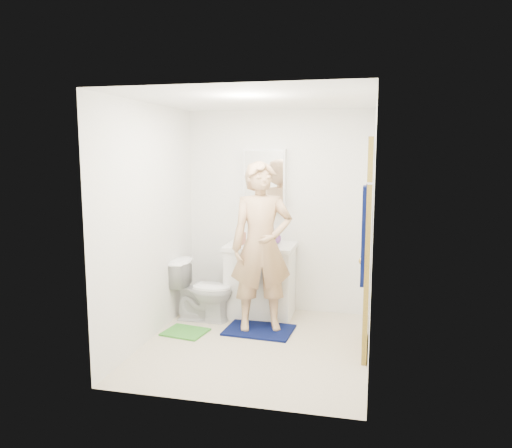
{
  "coord_description": "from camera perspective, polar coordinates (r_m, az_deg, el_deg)",
  "views": [
    {
      "loc": [
        1.07,
        -4.64,
        1.93
      ],
      "look_at": [
        -0.05,
        0.25,
        1.19
      ],
      "focal_mm": 35.0,
      "sensor_mm": 36.0,
      "label": 1
    }
  ],
  "objects": [
    {
      "name": "mirror_panel",
      "position": [
        5.86,
        0.89,
        5.17
      ],
      "size": [
        0.46,
        0.01,
        0.66
      ],
      "primitive_type": "cube",
      "color": "white",
      "rests_on": "wall_back"
    },
    {
      "name": "wall_left",
      "position": [
        5.18,
        -12.11,
        0.1
      ],
      "size": [
        0.02,
        2.4,
        2.4
      ],
      "primitive_type": "cube",
      "color": "white",
      "rests_on": "ground"
    },
    {
      "name": "soap_dispenser",
      "position": [
        5.79,
        -1.76,
        -1.32
      ],
      "size": [
        0.11,
        0.12,
        0.21
      ],
      "primitive_type": "imported",
      "rotation": [
        0.0,
        0.0,
        -0.27
      ],
      "color": "tan",
      "rests_on": "countertop"
    },
    {
      "name": "sink_basin",
      "position": [
        5.79,
        0.53,
        -2.45
      ],
      "size": [
        0.4,
        0.4,
        0.03
      ],
      "primitive_type": "cylinder",
      "color": "white",
      "rests_on": "countertop"
    },
    {
      "name": "medicine_cabinet",
      "position": [
        5.92,
        1.01,
        5.2
      ],
      "size": [
        0.5,
        0.12,
        0.7
      ],
      "primitive_type": "cube",
      "color": "white",
      "rests_on": "wall_back"
    },
    {
      "name": "wall_right",
      "position": [
        4.7,
        13.25,
        -0.78
      ],
      "size": [
        0.02,
        2.4,
        2.4
      ],
      "primitive_type": "cube",
      "color": "white",
      "rests_on": "ground"
    },
    {
      "name": "faucet",
      "position": [
        5.95,
        0.91,
        -1.47
      ],
      "size": [
        0.03,
        0.03,
        0.12
      ],
      "primitive_type": "cylinder",
      "color": "silver",
      "rests_on": "countertop"
    },
    {
      "name": "toilet",
      "position": [
        5.78,
        -6.06,
        -7.52
      ],
      "size": [
        0.69,
        0.4,
        0.7
      ],
      "primitive_type": "imported",
      "rotation": [
        0.0,
        0.0,
        1.56
      ],
      "color": "white",
      "rests_on": "floor"
    },
    {
      "name": "countertop",
      "position": [
        5.8,
        0.53,
        -2.6
      ],
      "size": [
        0.79,
        0.59,
        0.05
      ],
      "primitive_type": "cube",
      "color": "white",
      "rests_on": "vanity_cabinet"
    },
    {
      "name": "door",
      "position": [
        4.88,
        12.65,
        -2.52
      ],
      "size": [
        0.05,
        0.8,
        2.05
      ],
      "primitive_type": "cube",
      "color": "#A8892E",
      "rests_on": "ground"
    },
    {
      "name": "vanity_cabinet",
      "position": [
        5.89,
        0.53,
        -6.66
      ],
      "size": [
        0.75,
        0.55,
        0.8
      ],
      "primitive_type": "cube",
      "color": "white",
      "rests_on": "floor"
    },
    {
      "name": "man",
      "position": [
        5.29,
        0.63,
        -2.59
      ],
      "size": [
        0.76,
        0.62,
        1.8
      ],
      "primitive_type": "imported",
      "rotation": [
        0.0,
        0.0,
        0.33
      ],
      "color": "tan",
      "rests_on": "bath_mat"
    },
    {
      "name": "towel",
      "position": [
        4.13,
        12.18,
        -1.29
      ],
      "size": [
        0.03,
        0.24,
        0.8
      ],
      "primitive_type": "cube",
      "color": "#060F3F",
      "rests_on": "wall_right"
    },
    {
      "name": "door_knob",
      "position": [
        4.58,
        12.08,
        -4.17
      ],
      "size": [
        0.07,
        0.07,
        0.07
      ],
      "primitive_type": "sphere",
      "color": "gold",
      "rests_on": "door"
    },
    {
      "name": "floor",
      "position": [
        5.14,
        -0.06,
        -13.77
      ],
      "size": [
        2.2,
        2.4,
        0.02
      ],
      "primitive_type": "cube",
      "color": "beige",
      "rests_on": "ground"
    },
    {
      "name": "ceiling",
      "position": [
        4.79,
        -0.06,
        14.14
      ],
      "size": [
        2.2,
        2.4,
        0.02
      ],
      "primitive_type": "cube",
      "color": "white",
      "rests_on": "ground"
    },
    {
      "name": "bath_mat",
      "position": [
        5.5,
        0.36,
        -12.02
      ],
      "size": [
        0.75,
        0.56,
        0.02
      ],
      "primitive_type": "cube",
      "rotation": [
        0.0,
        0.0,
        -0.07
      ],
      "color": "#060F3F",
      "rests_on": "floor"
    },
    {
      "name": "wall_front",
      "position": [
        3.67,
        -4.33,
        -3.13
      ],
      "size": [
        2.2,
        0.02,
        2.4
      ],
      "primitive_type": "cube",
      "color": "white",
      "rests_on": "ground"
    },
    {
      "name": "towel_hook",
      "position": [
        4.08,
        12.93,
        4.51
      ],
      "size": [
        0.06,
        0.02,
        0.02
      ],
      "primitive_type": "cylinder",
      "rotation": [
        0.0,
        1.57,
        0.0
      ],
      "color": "silver",
      "rests_on": "wall_right"
    },
    {
      "name": "toothbrush_cup",
      "position": [
        5.85,
        2.33,
        -1.79
      ],
      "size": [
        0.15,
        0.15,
        0.09
      ],
      "primitive_type": "imported",
      "rotation": [
        0.0,
        0.0,
        -0.36
      ],
      "color": "#794291",
      "rests_on": "countertop"
    },
    {
      "name": "green_rug",
      "position": [
        5.5,
        -8.09,
        -12.13
      ],
      "size": [
        0.49,
        0.43,
        0.02
      ],
      "primitive_type": "cube",
      "rotation": [
        0.0,
        0.0,
        -0.17
      ],
      "color": "#3E9331",
      "rests_on": "floor"
    },
    {
      "name": "wall_back",
      "position": [
        5.99,
        2.55,
        1.39
      ],
      "size": [
        2.2,
        0.02,
        2.4
      ],
      "primitive_type": "cube",
      "color": "white",
      "rests_on": "ground"
    }
  ]
}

